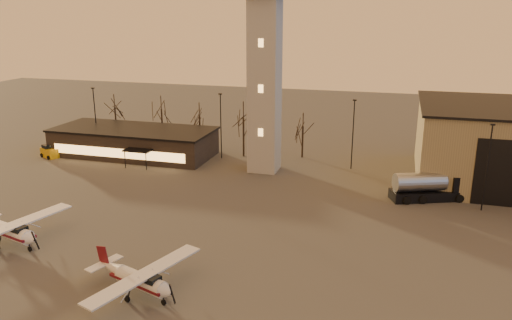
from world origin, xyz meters
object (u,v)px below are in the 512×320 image
at_px(cessna_front, 143,284).
at_px(fuel_truck, 429,189).
at_px(service_cart, 50,152).
at_px(terminal, 134,142).
at_px(control_tower, 265,55).
at_px(cessna_rear, 13,235).

bearing_deg(cessna_front, fuel_truck, 70.35).
relative_size(cessna_front, service_cart, 3.20).
distance_m(fuel_truck, service_cart, 56.41).
relative_size(terminal, service_cart, 7.22).
height_order(control_tower, fuel_truck, control_tower).
relative_size(cessna_rear, fuel_truck, 1.28).
xyz_separation_m(fuel_truck, service_cart, (-56.33, 3.04, -0.60)).
bearing_deg(service_cart, fuel_truck, 21.02).
xyz_separation_m(control_tower, cessna_rear, (-16.94, -30.42, -15.17)).
xyz_separation_m(cessna_rear, fuel_truck, (39.21, 24.41, 0.19)).
bearing_deg(service_cart, cessna_front, -19.58).
relative_size(terminal, cessna_rear, 2.08).
bearing_deg(control_tower, cessna_rear, -119.11).
relative_size(control_tower, fuel_truck, 3.42).
distance_m(cessna_front, service_cart, 46.48).
height_order(cessna_front, fuel_truck, fuel_truck).
distance_m(control_tower, terminal, 26.24).
bearing_deg(fuel_truck, terminal, 147.93).
height_order(cessna_rear, fuel_truck, fuel_truck).
bearing_deg(service_cart, control_tower, 29.10).
relative_size(cessna_front, fuel_truck, 1.18).
height_order(terminal, cessna_rear, terminal).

